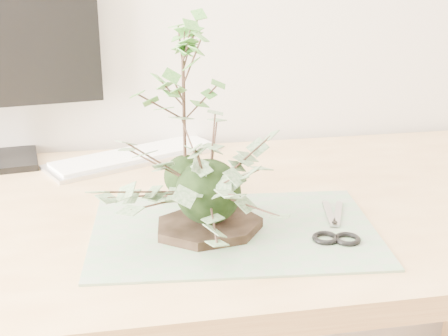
{
  "coord_description": "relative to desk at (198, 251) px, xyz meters",
  "views": [
    {
      "loc": [
        -0.17,
        0.24,
        1.17
      ],
      "look_at": [
        0.0,
        1.14,
        0.84
      ],
      "focal_mm": 50.0,
      "sensor_mm": 36.0,
      "label": 1
    }
  ],
  "objects": [
    {
      "name": "desk",
      "position": [
        0.0,
        0.0,
        0.0
      ],
      "size": [
        1.6,
        0.7,
        0.74
      ],
      "color": "#DCBA7E",
      "rests_on": "ground_plane"
    },
    {
      "name": "cutting_mat",
      "position": [
        0.04,
        -0.11,
        0.09
      ],
      "size": [
        0.47,
        0.34,
        0.0
      ],
      "primitive_type": "cube",
      "rotation": [
        0.0,
        0.0,
        -0.1
      ],
      "color": "gray",
      "rests_on": "desk"
    },
    {
      "name": "stone_dish",
      "position": [
        0.0,
        -0.11,
        0.1
      ],
      "size": [
        0.2,
        0.2,
        0.01
      ],
      "primitive_type": "cylinder",
      "rotation": [
        0.0,
        0.0,
        0.16
      ],
      "color": "black",
      "rests_on": "cutting_mat"
    },
    {
      "name": "ivy_kokedama",
      "position": [
        0.0,
        -0.11,
        0.21
      ],
      "size": [
        0.37,
        0.37,
        0.2
      ],
      "rotation": [
        0.0,
        0.0,
        0.37
      ],
      "color": "black",
      "rests_on": "stone_dish"
    },
    {
      "name": "maple_kokedama",
      "position": [
        -0.01,
        0.05,
        0.31
      ],
      "size": [
        0.23,
        0.23,
        0.32
      ],
      "rotation": [
        0.0,
        0.0,
        0.42
      ],
      "color": "black",
      "rests_on": "desk"
    },
    {
      "name": "keyboard",
      "position": [
        -0.09,
        0.27,
        0.09
      ],
      "size": [
        0.39,
        0.26,
        0.01
      ],
      "rotation": [
        0.0,
        0.0,
        0.43
      ],
      "color": "silver",
      "rests_on": "desk"
    },
    {
      "name": "scissors",
      "position": [
        0.2,
        -0.16,
        0.1
      ],
      "size": [
        0.08,
        0.17,
        0.01
      ],
      "rotation": [
        0.0,
        0.0,
        -0.3
      ],
      "color": "#96969B",
      "rests_on": "cutting_mat"
    }
  ]
}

